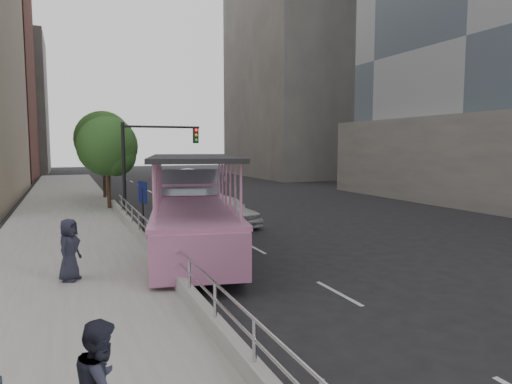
{
  "coord_description": "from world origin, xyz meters",
  "views": [
    {
      "loc": [
        -5.7,
        -12.24,
        3.99
      ],
      "look_at": [
        0.43,
        2.45,
        2.37
      ],
      "focal_mm": 32.0,
      "sensor_mm": 36.0,
      "label": 1
    }
  ],
  "objects_px": {
    "parking_sign": "(143,206)",
    "street_tree_near": "(109,149)",
    "duck_boat": "(192,216)",
    "traffic_signal": "(147,155)",
    "car": "(224,210)",
    "pedestrian_far": "(69,250)",
    "street_tree_far": "(105,141)"
  },
  "relations": [
    {
      "from": "duck_boat",
      "to": "street_tree_near",
      "type": "bearing_deg",
      "value": 99.48
    },
    {
      "from": "traffic_signal",
      "to": "street_tree_far",
      "type": "relative_size",
      "value": 0.81
    },
    {
      "from": "street_tree_near",
      "to": "pedestrian_far",
      "type": "bearing_deg",
      "value": -99.17
    },
    {
      "from": "car",
      "to": "parking_sign",
      "type": "height_order",
      "value": "parking_sign"
    },
    {
      "from": "car",
      "to": "parking_sign",
      "type": "xyz_separation_m",
      "value": [
        -4.5,
        -3.52,
        0.87
      ]
    },
    {
      "from": "duck_boat",
      "to": "pedestrian_far",
      "type": "bearing_deg",
      "value": -142.25
    },
    {
      "from": "traffic_signal",
      "to": "duck_boat",
      "type": "bearing_deg",
      "value": -87.66
    },
    {
      "from": "car",
      "to": "traffic_signal",
      "type": "relative_size",
      "value": 0.89
    },
    {
      "from": "car",
      "to": "duck_boat",
      "type": "bearing_deg",
      "value": -135.75
    },
    {
      "from": "car",
      "to": "traffic_signal",
      "type": "height_order",
      "value": "traffic_signal"
    },
    {
      "from": "parking_sign",
      "to": "traffic_signal",
      "type": "bearing_deg",
      "value": 79.27
    },
    {
      "from": "duck_boat",
      "to": "parking_sign",
      "type": "bearing_deg",
      "value": 141.34
    },
    {
      "from": "duck_boat",
      "to": "car",
      "type": "xyz_separation_m",
      "value": [
        2.87,
        4.82,
        -0.57
      ]
    },
    {
      "from": "parking_sign",
      "to": "street_tree_near",
      "type": "height_order",
      "value": "street_tree_near"
    },
    {
      "from": "car",
      "to": "pedestrian_far",
      "type": "xyz_separation_m",
      "value": [
        -7.21,
        -8.17,
        0.37
      ]
    },
    {
      "from": "duck_boat",
      "to": "traffic_signal",
      "type": "bearing_deg",
      "value": 92.34
    },
    {
      "from": "pedestrian_far",
      "to": "street_tree_far",
      "type": "bearing_deg",
      "value": 21.83
    },
    {
      "from": "pedestrian_far",
      "to": "traffic_signal",
      "type": "bearing_deg",
      "value": 9.71
    },
    {
      "from": "duck_boat",
      "to": "street_tree_far",
      "type": "distance_m",
      "value": 17.88
    },
    {
      "from": "car",
      "to": "street_tree_near",
      "type": "xyz_separation_m",
      "value": [
        -4.8,
        6.74,
        3.03
      ]
    },
    {
      "from": "car",
      "to": "street_tree_near",
      "type": "relative_size",
      "value": 0.81
    },
    {
      "from": "pedestrian_far",
      "to": "street_tree_near",
      "type": "height_order",
      "value": "street_tree_near"
    },
    {
      "from": "parking_sign",
      "to": "traffic_signal",
      "type": "distance_m",
      "value": 7.19
    },
    {
      "from": "street_tree_near",
      "to": "street_tree_far",
      "type": "distance_m",
      "value": 6.02
    },
    {
      "from": "traffic_signal",
      "to": "street_tree_near",
      "type": "distance_m",
      "value": 3.8
    },
    {
      "from": "duck_boat",
      "to": "street_tree_near",
      "type": "distance_m",
      "value": 11.97
    },
    {
      "from": "traffic_signal",
      "to": "parking_sign",
      "type": "bearing_deg",
      "value": -100.73
    },
    {
      "from": "traffic_signal",
      "to": "pedestrian_far",
      "type": "bearing_deg",
      "value": -109.22
    },
    {
      "from": "car",
      "to": "street_tree_near",
      "type": "height_order",
      "value": "street_tree_near"
    },
    {
      "from": "traffic_signal",
      "to": "car",
      "type": "bearing_deg",
      "value": -45.92
    },
    {
      "from": "duck_boat",
      "to": "pedestrian_far",
      "type": "distance_m",
      "value": 5.49
    },
    {
      "from": "pedestrian_far",
      "to": "traffic_signal",
      "type": "height_order",
      "value": "traffic_signal"
    }
  ]
}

